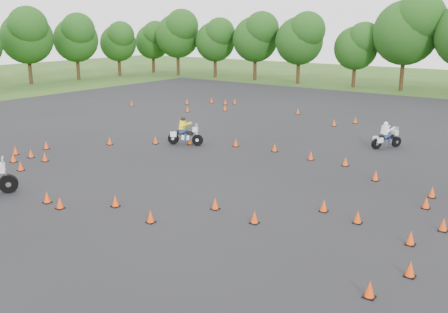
% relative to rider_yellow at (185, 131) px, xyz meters
% --- Properties ---
extents(ground, '(140.00, 140.00, 0.00)m').
position_rel_rider_yellow_xyz_m(ground, '(6.02, -8.38, -0.83)').
color(ground, '#2D5119').
rests_on(ground, ground).
extents(asphalt_pad, '(62.00, 62.00, 0.00)m').
position_rel_rider_yellow_xyz_m(asphalt_pad, '(6.02, -2.38, -0.83)').
color(asphalt_pad, black).
rests_on(asphalt_pad, ground).
extents(traffic_cones, '(35.99, 32.92, 0.45)m').
position_rel_rider_yellow_xyz_m(traffic_cones, '(5.94, -2.79, -0.60)').
color(traffic_cones, '#FE450A').
rests_on(traffic_cones, asphalt_pad).
extents(rider_yellow, '(2.24, 1.39, 1.66)m').
position_rel_rider_yellow_xyz_m(rider_yellow, '(0.00, 0.00, 0.00)').
color(rider_yellow, yellow).
rests_on(rider_yellow, ground).
extents(rider_white, '(1.58, 2.01, 1.54)m').
position_rel_rider_yellow_xyz_m(rider_white, '(9.78, 6.31, -0.06)').
color(rider_white, white).
rests_on(rider_white, ground).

